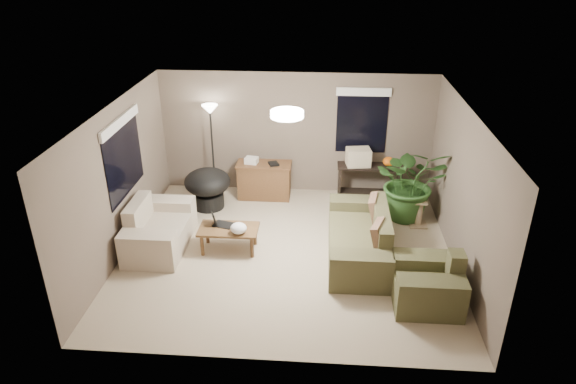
# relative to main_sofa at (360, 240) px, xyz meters

# --- Properties ---
(room_shell) EXTENTS (5.50, 5.50, 5.50)m
(room_shell) POSITION_rel_main_sofa_xyz_m (-1.22, -0.02, 0.96)
(room_shell) COLOR tan
(room_shell) RESTS_ON ground
(main_sofa) EXTENTS (0.95, 2.20, 0.85)m
(main_sofa) POSITION_rel_main_sofa_xyz_m (0.00, 0.00, 0.00)
(main_sofa) COLOR brown
(main_sofa) RESTS_ON ground
(throw_pillows) EXTENTS (0.37, 1.39, 0.47)m
(throw_pillows) POSITION_rel_main_sofa_xyz_m (0.26, 0.00, 0.36)
(throw_pillows) COLOR #8C7251
(throw_pillows) RESTS_ON main_sofa
(loveseat) EXTENTS (0.90, 1.60, 0.85)m
(loveseat) POSITION_rel_main_sofa_xyz_m (-3.45, 0.04, 0.00)
(loveseat) COLOR beige
(loveseat) RESTS_ON ground
(armchair) EXTENTS (0.95, 1.00, 0.85)m
(armchair) POSITION_rel_main_sofa_xyz_m (0.91, -1.17, 0.00)
(armchair) COLOR brown
(armchair) RESTS_ON ground
(coffee_table) EXTENTS (1.00, 0.55, 0.42)m
(coffee_table) POSITION_rel_main_sofa_xyz_m (-2.21, 0.01, 0.06)
(coffee_table) COLOR brown
(coffee_table) RESTS_ON ground
(laptop) EXTENTS (0.43, 0.31, 0.24)m
(laptop) POSITION_rel_main_sofa_xyz_m (-2.38, 0.11, 0.19)
(laptop) COLOR black
(laptop) RESTS_ON coffee_table
(plastic_bag) EXTENTS (0.34, 0.32, 0.19)m
(plastic_bag) POSITION_rel_main_sofa_xyz_m (-2.01, -0.14, 0.22)
(plastic_bag) COLOR white
(plastic_bag) RESTS_ON coffee_table
(desk) EXTENTS (1.10, 0.50, 0.75)m
(desk) POSITION_rel_main_sofa_xyz_m (-1.85, 2.07, 0.08)
(desk) COLOR brown
(desk) RESTS_ON ground
(desk_papers) EXTENTS (0.72, 0.31, 0.12)m
(desk_papers) POSITION_rel_main_sofa_xyz_m (-2.00, 2.05, 0.51)
(desk_papers) COLOR silver
(desk_papers) RESTS_ON desk
(console_table) EXTENTS (1.30, 0.40, 0.75)m
(console_table) POSITION_rel_main_sofa_xyz_m (0.28, 2.12, 0.14)
(console_table) COLOR black
(console_table) RESTS_ON ground
(pumpkin) EXTENTS (0.29, 0.29, 0.18)m
(pumpkin) POSITION_rel_main_sofa_xyz_m (0.63, 2.12, 0.55)
(pumpkin) COLOR orange
(pumpkin) RESTS_ON console_table
(cardboard_box) EXTENTS (0.50, 0.41, 0.34)m
(cardboard_box) POSITION_rel_main_sofa_xyz_m (0.03, 2.12, 0.63)
(cardboard_box) COLOR beige
(cardboard_box) RESTS_ON console_table
(papasan_chair) EXTENTS (1.04, 1.04, 0.80)m
(papasan_chair) POSITION_rel_main_sofa_xyz_m (-2.90, 1.54, 0.17)
(papasan_chair) COLOR black
(papasan_chair) RESTS_ON ground
(floor_lamp) EXTENTS (0.32, 0.32, 1.91)m
(floor_lamp) POSITION_rel_main_sofa_xyz_m (-2.89, 2.15, 1.30)
(floor_lamp) COLOR black
(floor_lamp) RESTS_ON ground
(ceiling_fixture) EXTENTS (0.50, 0.50, 0.10)m
(ceiling_fixture) POSITION_rel_main_sofa_xyz_m (-1.22, -0.02, 2.15)
(ceiling_fixture) COLOR white
(ceiling_fixture) RESTS_ON room_shell
(houseplant) EXTENTS (1.34, 1.49, 1.16)m
(houseplant) POSITION_rel_main_sofa_xyz_m (0.98, 1.40, 0.29)
(houseplant) COLOR #2D5923
(houseplant) RESTS_ON ground
(cat_scratching_post) EXTENTS (0.32, 0.32, 0.50)m
(cat_scratching_post) POSITION_rel_main_sofa_xyz_m (1.13, 1.10, -0.08)
(cat_scratching_post) COLOR tan
(cat_scratching_post) RESTS_ON ground
(window_left) EXTENTS (0.05, 1.56, 1.33)m
(window_left) POSITION_rel_main_sofa_xyz_m (-3.95, 0.28, 1.49)
(window_left) COLOR black
(window_left) RESTS_ON room_shell
(window_back) EXTENTS (1.06, 0.05, 1.33)m
(window_back) POSITION_rel_main_sofa_xyz_m (0.08, 2.46, 1.49)
(window_back) COLOR black
(window_back) RESTS_ON room_shell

